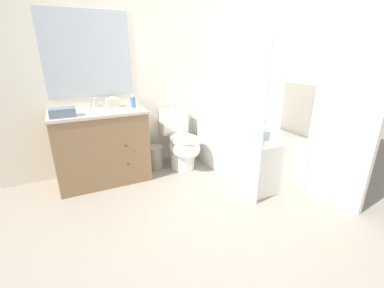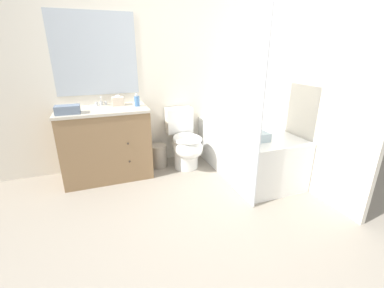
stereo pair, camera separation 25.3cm
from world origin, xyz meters
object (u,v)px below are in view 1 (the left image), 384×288
object	(u,v)px
bathtub	(242,148)
hand_towel_folded	(63,112)
wastebasket	(155,157)
sink_faucet	(95,104)
toilet	(182,143)
tissue_box	(113,102)
soap_dispenser	(133,102)
vanity_cabinet	(102,146)
bath_towel_folded	(254,135)

from	to	relation	value
bathtub	hand_towel_folded	world-z (taller)	hand_towel_folded
wastebasket	bathtub	bearing A→B (deg)	-26.39
sink_faucet	toilet	size ratio (longest dim) A/B	0.19
tissue_box	hand_towel_folded	xyz separation A→B (m)	(-0.54, -0.28, -0.01)
wastebasket	soap_dispenser	bearing A→B (deg)	-167.85
sink_faucet	bathtub	world-z (taller)	sink_faucet
soap_dispenser	vanity_cabinet	bearing A→B (deg)	179.28
vanity_cabinet	soap_dispenser	world-z (taller)	soap_dispenser
toilet	soap_dispenser	distance (m)	0.82
wastebasket	soap_dispenser	size ratio (longest dim) A/B	1.99
vanity_cabinet	toilet	distance (m)	0.99
sink_faucet	bath_towel_folded	distance (m)	1.87
bath_towel_folded	toilet	bearing A→B (deg)	123.18
bathtub	bath_towel_folded	distance (m)	0.56
wastebasket	bath_towel_folded	xyz separation A→B (m)	(0.85, -0.93, 0.46)
sink_faucet	bathtub	size ratio (longest dim) A/B	0.10
tissue_box	hand_towel_folded	world-z (taller)	tissue_box
toilet	bathtub	size ratio (longest dim) A/B	0.51
tissue_box	hand_towel_folded	bearing A→B (deg)	-152.63
bathtub	hand_towel_folded	size ratio (longest dim) A/B	6.05
sink_faucet	bathtub	xyz separation A→B (m)	(1.67, -0.66, -0.60)
hand_towel_folded	soap_dispenser	bearing A→B (deg)	10.73
wastebasket	hand_towel_folded	xyz separation A→B (m)	(-0.99, -0.19, 0.75)
vanity_cabinet	tissue_box	xyz separation A→B (m)	(0.19, 0.13, 0.47)
bathtub	bath_towel_folded	bearing A→B (deg)	-111.99
toilet	bathtub	xyz separation A→B (m)	(0.69, -0.37, -0.05)
bath_towel_folded	soap_dispenser	bearing A→B (deg)	141.21
toilet	wastebasket	world-z (taller)	toilet
soap_dispenser	tissue_box	bearing A→B (deg)	146.51
soap_dispenser	bath_towel_folded	world-z (taller)	soap_dispenser
tissue_box	toilet	bearing A→B (deg)	-15.86
bathtub	tissue_box	distance (m)	1.71
vanity_cabinet	toilet	world-z (taller)	vanity_cabinet
sink_faucet	tissue_box	size ratio (longest dim) A/B	1.03
soap_dispenser	bath_towel_folded	distance (m)	1.44
tissue_box	bath_towel_folded	distance (m)	1.68
toilet	soap_dispenser	bearing A→B (deg)	171.58
vanity_cabinet	soap_dispenser	size ratio (longest dim) A/B	6.79
vanity_cabinet	tissue_box	size ratio (longest dim) A/B	7.37
sink_faucet	tissue_box	distance (m)	0.20
tissue_box	bath_towel_folded	bearing A→B (deg)	-37.99
wastebasket	bath_towel_folded	distance (m)	1.35
sink_faucet	wastebasket	distance (m)	0.99
soap_dispenser	hand_towel_folded	world-z (taller)	soap_dispenser
bathtub	wastebasket	size ratio (longest dim) A/B	4.97
tissue_box	soap_dispenser	distance (m)	0.25
toilet	wastebasket	xyz separation A→B (m)	(-0.33, 0.14, -0.18)
vanity_cabinet	wastebasket	bearing A→B (deg)	4.21
bathtub	tissue_box	world-z (taller)	tissue_box
soap_dispenser	hand_towel_folded	xyz separation A→B (m)	(-0.75, -0.14, -0.02)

